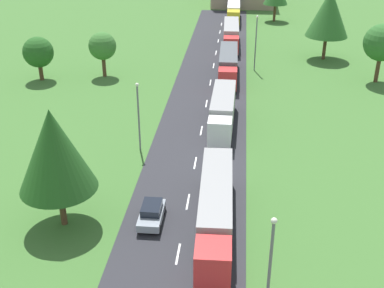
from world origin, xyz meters
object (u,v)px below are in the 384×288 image
at_px(lamppost_third, 256,40).
at_px(tree_ash, 382,43).
at_px(truck_third, 228,64).
at_px(truck_second, 223,110).
at_px(lamppost_second, 138,113).
at_px(truck_fourth, 231,34).
at_px(tree_oak, 102,46).
at_px(lamppost_lead, 269,276).
at_px(tree_birch, 38,52).
at_px(tree_maple, 54,150).
at_px(truck_lead, 216,207).
at_px(car_second, 152,213).
at_px(truck_fifth, 234,11).
at_px(tree_pine, 329,13).

height_order(lamppost_third, tree_ash, lamppost_third).
height_order(truck_third, lamppost_third, lamppost_third).
bearing_deg(truck_second, truck_third, 89.68).
bearing_deg(lamppost_second, truck_second, 37.78).
relative_size(truck_fourth, tree_oak, 2.10).
relative_size(lamppost_lead, tree_oak, 1.37).
xyz_separation_m(truck_third, tree_birch, (-26.31, -3.22, 1.87)).
bearing_deg(lamppost_second, tree_ash, 39.01).
bearing_deg(truck_third, tree_birch, -173.03).
height_order(tree_oak, tree_maple, tree_maple).
distance_m(truck_second, lamppost_third, 20.99).
bearing_deg(tree_oak, truck_second, -41.79).
distance_m(truck_lead, car_second, 5.32).
height_order(truck_lead, lamppost_lead, lamppost_lead).
xyz_separation_m(truck_lead, car_second, (-5.16, 0.45, -1.21)).
bearing_deg(lamppost_third, car_second, -102.61).
bearing_deg(truck_lead, truck_fifth, 90.21).
relative_size(lamppost_lead, tree_pine, 0.80).
bearing_deg(truck_fifth, car_second, -93.99).
height_order(truck_fourth, car_second, truck_fourth).
bearing_deg(tree_ash, truck_lead, -119.46).
xyz_separation_m(truck_second, lamppost_lead, (3.79, -29.72, 2.77)).
relative_size(tree_maple, tree_pine, 0.91).
xyz_separation_m(tree_oak, tree_ash, (38.54, 1.34, 1.18)).
height_order(truck_fifth, lamppost_lead, lamppost_lead).
distance_m(truck_second, car_second, 19.42).
bearing_deg(lamppost_second, lamppost_third, 65.71).
relative_size(truck_lead, tree_maple, 1.49).
height_order(car_second, tree_ash, tree_ash).
xyz_separation_m(lamppost_lead, tree_birch, (-30.01, 43.15, -0.88)).
height_order(truck_fifth, car_second, truck_fifth).
xyz_separation_m(truck_fifth, car_second, (-4.91, -70.31, -1.21)).
relative_size(lamppost_second, tree_maple, 0.73).
bearing_deg(truck_fourth, car_second, -95.43).
xyz_separation_m(car_second, tree_oak, (-12.83, 34.58, 3.55)).
bearing_deg(lamppost_third, tree_pine, 31.47).
relative_size(lamppost_third, tree_oak, 1.27).
relative_size(truck_second, truck_third, 0.93).
distance_m(tree_pine, tree_ash, 11.80).
xyz_separation_m(truck_fourth, tree_maple, (-11.92, -52.68, 4.54)).
bearing_deg(truck_fifth, tree_oak, -116.40).
height_order(lamppost_second, tree_oak, lamppost_second).
bearing_deg(truck_fifth, truck_fourth, -89.94).
xyz_separation_m(truck_fifth, tree_oak, (-17.74, -35.73, 2.34)).
relative_size(tree_birch, tree_maple, 0.61).
bearing_deg(lamppost_lead, truck_second, 97.27).
height_order(truck_fifth, tree_maple, tree_maple).
bearing_deg(tree_maple, truck_second, 58.84).
xyz_separation_m(truck_third, tree_oak, (-17.80, -0.82, 2.28)).
relative_size(truck_fifth, tree_birch, 2.10).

